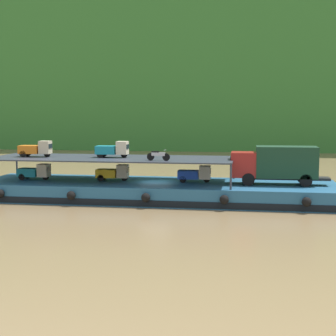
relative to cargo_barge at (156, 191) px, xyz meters
name	(u,v)px	position (x,y,z in m)	size (l,w,h in m)	color
ground_plane	(156,200)	(0.00, 0.03, -0.75)	(400.00, 400.00, 0.00)	olive
hillside_far_bank	(215,31)	(0.00, 68.43, 23.74)	(134.91, 31.13, 43.48)	#33702D
cargo_barge	(156,191)	(0.00, 0.00, 0.00)	(29.75, 8.24, 1.50)	#23567A
covered_lorry	(276,164)	(9.89, 0.12, 2.44)	(7.88, 2.37, 3.10)	maroon
cargo_rack	(111,158)	(-3.80, 0.03, 2.69)	(20.55, 6.88, 2.00)	#2D333D
mini_truck_lower_stern	(35,172)	(-10.62, -0.17, 1.44)	(2.75, 1.22, 1.38)	teal
mini_truck_lower_aft	(113,173)	(-3.73, 0.27, 1.44)	(2.78, 1.27, 1.38)	gold
mini_truck_lower_mid	(195,174)	(3.26, 0.52, 1.44)	(2.77, 1.25, 1.38)	#1E47B7
mini_truck_upper_stern	(36,149)	(-10.42, -0.25, 3.44)	(2.78, 1.27, 1.38)	orange
mini_truck_upper_mid	(113,149)	(-3.73, 0.24, 3.44)	(2.74, 1.21, 1.38)	teal
motorcycle_upper_port	(158,155)	(0.60, -2.03, 3.18)	(1.90, 0.55, 0.87)	black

